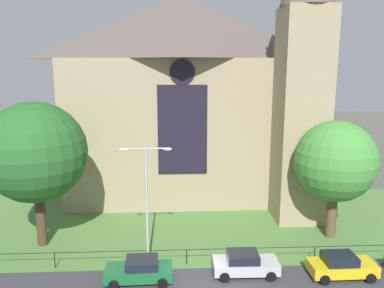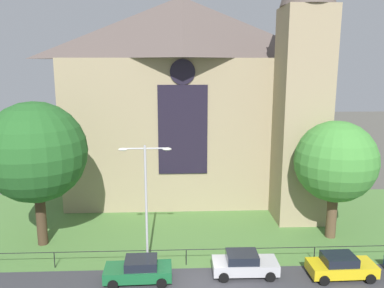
{
  "view_description": "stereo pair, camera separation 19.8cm",
  "coord_description": "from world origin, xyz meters",
  "px_view_note": "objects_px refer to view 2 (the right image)",
  "views": [
    {
      "loc": [
        -1.92,
        -21.77,
        13.34
      ],
      "look_at": [
        -0.42,
        8.0,
        7.29
      ],
      "focal_mm": 36.27,
      "sensor_mm": 36.0,
      "label": 1
    },
    {
      "loc": [
        -1.72,
        -21.78,
        13.34
      ],
      "look_at": [
        -0.42,
        8.0,
        7.29
      ],
      "focal_mm": 36.27,
      "sensor_mm": 36.0,
      "label": 2
    }
  ],
  "objects_px": {
    "tree_left_near": "(36,152)",
    "parked_car_green": "(139,270)",
    "streetlamp_near": "(146,191)",
    "parked_car_silver": "(244,264)",
    "tree_right_near": "(336,162)",
    "church_building": "(189,96)",
    "parked_car_yellow": "(341,266)"
  },
  "relations": [
    {
      "from": "tree_left_near",
      "to": "parked_car_green",
      "type": "relative_size",
      "value": 2.56
    },
    {
      "from": "streetlamp_near",
      "to": "parked_car_silver",
      "type": "bearing_deg",
      "value": -11.67
    },
    {
      "from": "tree_left_near",
      "to": "parked_car_green",
      "type": "distance_m",
      "value": 11.5
    },
    {
      "from": "tree_right_near",
      "to": "tree_left_near",
      "type": "bearing_deg",
      "value": -179.26
    },
    {
      "from": "parked_car_silver",
      "to": "tree_left_near",
      "type": "bearing_deg",
      "value": 161.61
    },
    {
      "from": "church_building",
      "to": "tree_right_near",
      "type": "xyz_separation_m",
      "value": [
        10.78,
        -11.27,
        -4.15
      ]
    },
    {
      "from": "streetlamp_near",
      "to": "parked_car_yellow",
      "type": "bearing_deg",
      "value": -8.52
    },
    {
      "from": "tree_right_near",
      "to": "parked_car_green",
      "type": "bearing_deg",
      "value": -158.22
    },
    {
      "from": "church_building",
      "to": "tree_left_near",
      "type": "bearing_deg",
      "value": -135.05
    },
    {
      "from": "tree_right_near",
      "to": "parked_car_silver",
      "type": "height_order",
      "value": "tree_right_near"
    },
    {
      "from": "tree_left_near",
      "to": "parked_car_green",
      "type": "bearing_deg",
      "value": -35.43
    },
    {
      "from": "parked_car_yellow",
      "to": "parked_car_green",
      "type": "bearing_deg",
      "value": 178.65
    },
    {
      "from": "tree_left_near",
      "to": "parked_car_silver",
      "type": "distance_m",
      "value": 16.67
    },
    {
      "from": "streetlamp_near",
      "to": "parked_car_green",
      "type": "xyz_separation_m",
      "value": [
        -0.42,
        -1.8,
        -4.57
      ]
    },
    {
      "from": "tree_right_near",
      "to": "parked_car_green",
      "type": "distance_m",
      "value": 16.6
    },
    {
      "from": "parked_car_silver",
      "to": "parked_car_yellow",
      "type": "height_order",
      "value": "same"
    },
    {
      "from": "streetlamp_near",
      "to": "parked_car_green",
      "type": "distance_m",
      "value": 4.93
    },
    {
      "from": "streetlamp_near",
      "to": "parked_car_yellow",
      "type": "height_order",
      "value": "streetlamp_near"
    },
    {
      "from": "church_building",
      "to": "parked_car_green",
      "type": "xyz_separation_m",
      "value": [
        -3.8,
        -17.1,
        -9.53
      ]
    },
    {
      "from": "tree_left_near",
      "to": "parked_car_yellow",
      "type": "relative_size",
      "value": 2.57
    },
    {
      "from": "tree_left_near",
      "to": "parked_car_yellow",
      "type": "height_order",
      "value": "tree_left_near"
    },
    {
      "from": "church_building",
      "to": "tree_left_near",
      "type": "distance_m",
      "value": 16.67
    },
    {
      "from": "parked_car_green",
      "to": "parked_car_silver",
      "type": "xyz_separation_m",
      "value": [
        6.75,
        0.49,
        0.0
      ]
    },
    {
      "from": "church_building",
      "to": "streetlamp_near",
      "type": "bearing_deg",
      "value": -102.47
    },
    {
      "from": "tree_left_near",
      "to": "streetlamp_near",
      "type": "height_order",
      "value": "tree_left_near"
    },
    {
      "from": "streetlamp_near",
      "to": "parked_car_silver",
      "type": "xyz_separation_m",
      "value": [
        6.34,
        -1.31,
        -4.57
      ]
    },
    {
      "from": "church_building",
      "to": "parked_car_green",
      "type": "relative_size",
      "value": 6.13
    },
    {
      "from": "tree_left_near",
      "to": "parked_car_yellow",
      "type": "bearing_deg",
      "value": -15.18
    },
    {
      "from": "parked_car_yellow",
      "to": "parked_car_silver",
      "type": "bearing_deg",
      "value": 173.77
    },
    {
      "from": "streetlamp_near",
      "to": "church_building",
      "type": "bearing_deg",
      "value": 77.53
    },
    {
      "from": "streetlamp_near",
      "to": "parked_car_silver",
      "type": "height_order",
      "value": "streetlamp_near"
    },
    {
      "from": "tree_right_near",
      "to": "streetlamp_near",
      "type": "relative_size",
      "value": 1.11
    }
  ]
}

